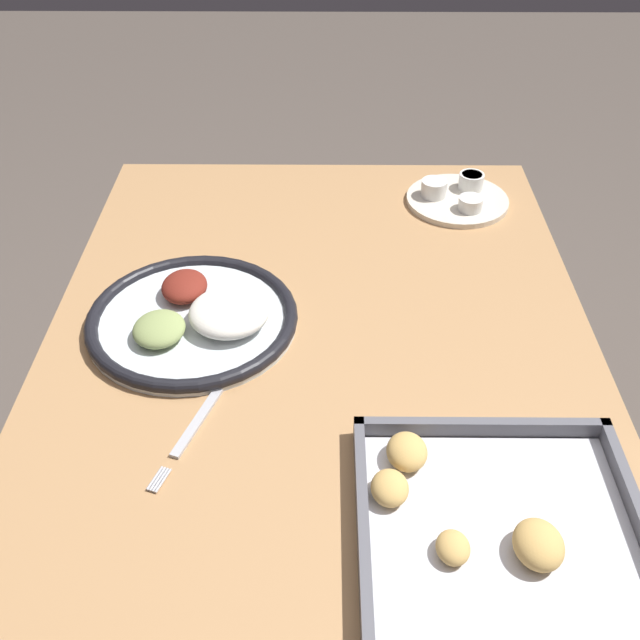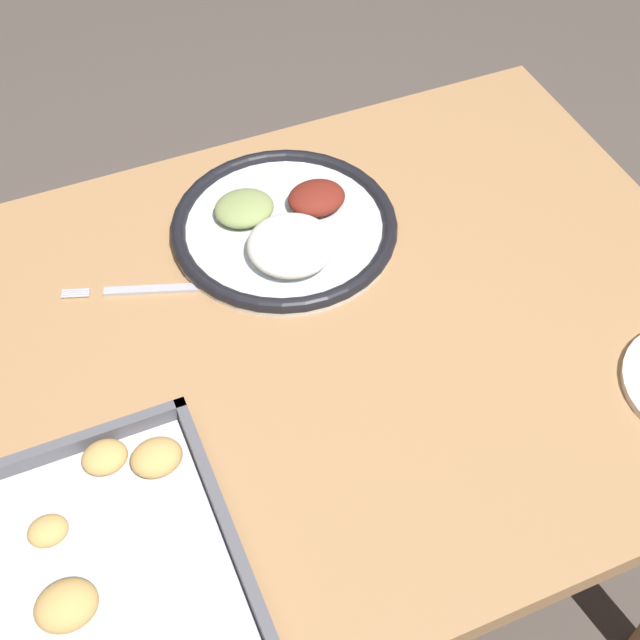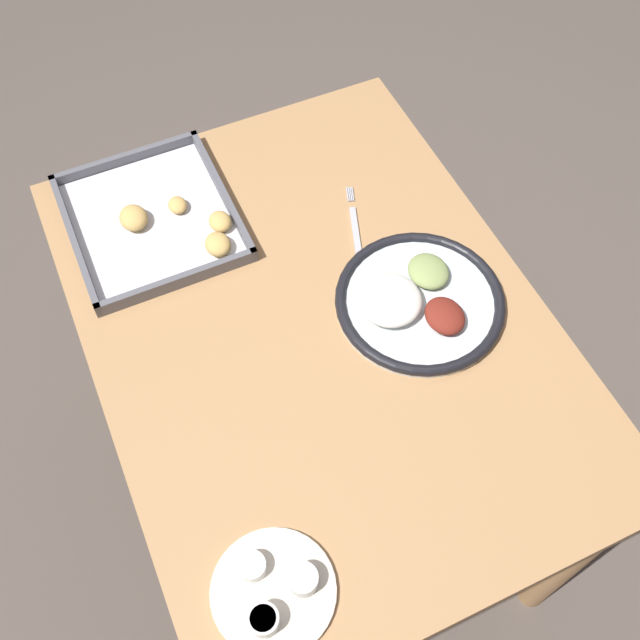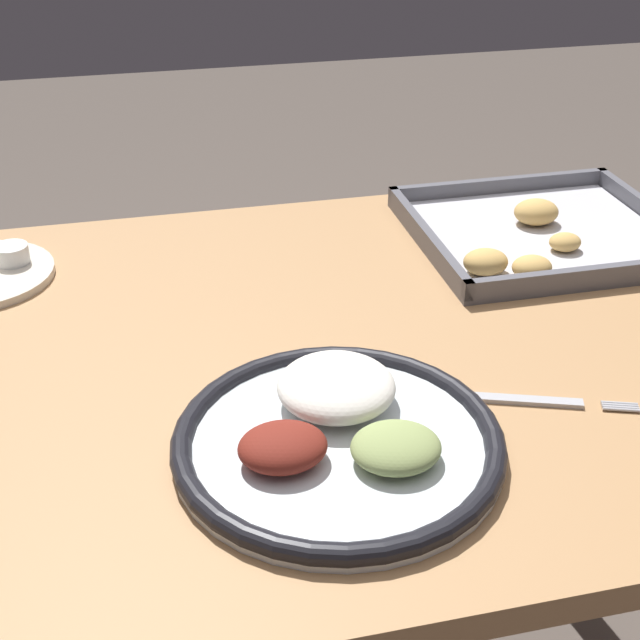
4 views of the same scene
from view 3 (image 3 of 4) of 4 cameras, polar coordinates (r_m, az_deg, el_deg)
name	(u,v)px [view 3 (image 3 of 4)]	position (r m, az deg, el deg)	size (l,w,h in m)	color
ground_plane	(318,475)	(1.98, -0.14, -11.70)	(8.00, 8.00, 0.00)	#564C44
dining_table	(318,359)	(1.42, -0.18, -2.97)	(1.06, 0.77, 0.74)	#AD7F51
dinner_plate	(417,300)	(1.33, 7.42, 1.49)	(0.30, 0.30, 0.05)	silver
fork	(355,230)	(1.43, 2.71, 6.90)	(0.18, 0.08, 0.00)	#B2B2B7
saucer_plate	(274,591)	(1.13, -3.52, -19.91)	(0.18, 0.18, 0.04)	beige
baking_tray	(157,220)	(1.46, -12.33, 7.42)	(0.34, 0.30, 0.04)	#595960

